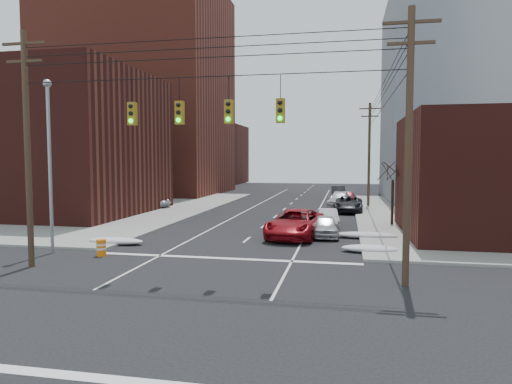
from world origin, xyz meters
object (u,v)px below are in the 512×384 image
at_px(parked_car_c, 349,204).
at_px(parked_car_e, 348,197).
at_px(construction_barrel, 101,248).
at_px(parked_car_a, 325,226).
at_px(lot_car_b, 148,201).
at_px(parked_car_b, 328,218).
at_px(lot_car_a, 120,204).
at_px(lot_car_c, 52,206).
at_px(parked_car_f, 338,192).
at_px(lot_car_d, 113,199).
at_px(parked_car_d, 340,200).
at_px(red_pickup, 296,223).

relative_size(parked_car_c, parked_car_e, 1.39).
bearing_deg(construction_barrel, parked_car_a, 36.54).
distance_m(parked_car_a, lot_car_b, 22.98).
xyz_separation_m(parked_car_b, lot_car_a, (-20.20, 6.03, 0.11)).
relative_size(parked_car_a, lot_car_b, 0.89).
xyz_separation_m(parked_car_e, lot_car_c, (-25.93, -17.85, 0.21)).
distance_m(parked_car_f, lot_car_d, 28.21).
bearing_deg(lot_car_c, lot_car_b, -48.80).
xyz_separation_m(parked_car_c, parked_car_e, (0.00, 9.54, -0.09)).
relative_size(parked_car_f, lot_car_d, 1.12).
bearing_deg(construction_barrel, lot_car_a, 115.18).
bearing_deg(construction_barrel, parked_car_e, 68.20).
distance_m(parked_car_a, parked_car_d, 19.17).
height_order(parked_car_a, construction_barrel, parked_car_a).
height_order(parked_car_c, lot_car_b, parked_car_c).
bearing_deg(parked_car_c, lot_car_c, -161.08).
xyz_separation_m(parked_car_d, parked_car_f, (-0.34, 11.05, 0.01)).
bearing_deg(parked_car_c, parked_car_b, -98.10).
bearing_deg(lot_car_a, lot_car_c, 133.52).
bearing_deg(lot_car_a, parked_car_e, -62.65).
height_order(red_pickup, construction_barrel, red_pickup).
relative_size(lot_car_b, lot_car_c, 0.90).
height_order(parked_car_e, lot_car_a, lot_car_a).
bearing_deg(parked_car_e, parked_car_a, -100.29).
xyz_separation_m(parked_car_a, construction_barrel, (-11.30, -8.37, -0.26)).
xyz_separation_m(lot_car_a, construction_barrel, (8.90, -18.93, -0.32)).
relative_size(parked_car_c, lot_car_b, 1.22).
distance_m(parked_car_e, parked_car_f, 6.44).
distance_m(lot_car_d, construction_barrel, 25.39).
height_order(parked_car_b, lot_car_b, lot_car_b).
relative_size(lot_car_c, lot_car_d, 1.21).
bearing_deg(parked_car_f, lot_car_b, -142.08).
xyz_separation_m(parked_car_b, lot_car_b, (-18.57, 9.01, 0.14)).
bearing_deg(construction_barrel, red_pickup, 39.51).
distance_m(parked_car_e, construction_barrel, 34.74).
bearing_deg(construction_barrel, parked_car_f, 73.17).
relative_size(red_pickup, lot_car_b, 1.40).
distance_m(parked_car_c, parked_car_d, 4.90).
relative_size(parked_car_a, parked_car_b, 1.04).
distance_m(red_pickup, lot_car_c, 23.41).
xyz_separation_m(parked_car_c, lot_car_b, (-20.17, -0.80, 0.01)).
bearing_deg(parked_car_a, parked_car_e, 81.38).
bearing_deg(parked_car_b, lot_car_c, 168.83).
height_order(parked_car_a, lot_car_b, lot_car_b).
xyz_separation_m(parked_car_b, lot_car_c, (-24.33, 1.51, 0.24)).
relative_size(parked_car_a, lot_car_d, 0.97).
relative_size(parked_car_e, lot_car_b, 0.87).
distance_m(lot_car_c, lot_car_d, 8.32).
relative_size(parked_car_d, parked_car_f, 1.12).
xyz_separation_m(parked_car_a, parked_car_e, (1.60, 23.88, -0.02)).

